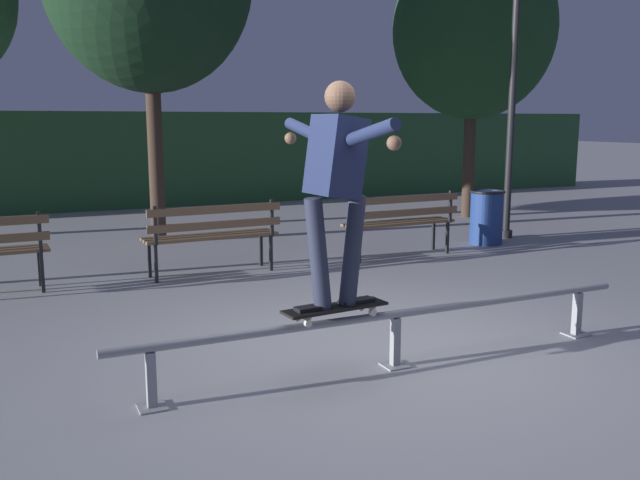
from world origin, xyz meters
TOP-DOWN VIEW (x-y plane):
  - ground_plane at (0.00, 0.00)m, footprint 90.00×90.00m
  - hedge_backdrop at (0.00, 10.52)m, footprint 24.00×1.20m
  - grind_rail at (0.00, -0.27)m, footprint 4.23×0.18m
  - skateboard at (-0.50, -0.27)m, footprint 0.80×0.27m
  - skateboarder at (-0.50, -0.27)m, footprint 0.63×1.40m
  - park_bench_left_center at (-0.38, 3.26)m, footprint 1.62×0.48m
  - park_bench_right_center at (2.21, 3.26)m, footprint 1.62×0.48m
  - tree_far_right at (5.40, 6.09)m, footprint 2.96×2.96m
  - lamp_post_right at (4.51, 3.90)m, footprint 0.32×0.32m
  - trash_can at (3.89, 3.61)m, footprint 0.52×0.52m

SIDE VIEW (x-z plane):
  - ground_plane at x=0.00m, z-range 0.00..0.00m
  - grind_rail at x=0.00m, z-range 0.12..0.55m
  - trash_can at x=3.89m, z-range 0.01..0.81m
  - skateboard at x=-0.50m, z-range 0.46..0.55m
  - park_bench_left_center at x=-0.38m, z-range 0.10..0.98m
  - park_bench_right_center at x=2.21m, z-range 0.10..0.98m
  - hedge_backdrop at x=0.00m, z-range 0.00..2.00m
  - skateboarder at x=-0.50m, z-range 0.66..2.22m
  - lamp_post_right at x=4.51m, z-range 0.53..4.43m
  - tree_far_right at x=5.40m, z-range 0.91..6.01m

